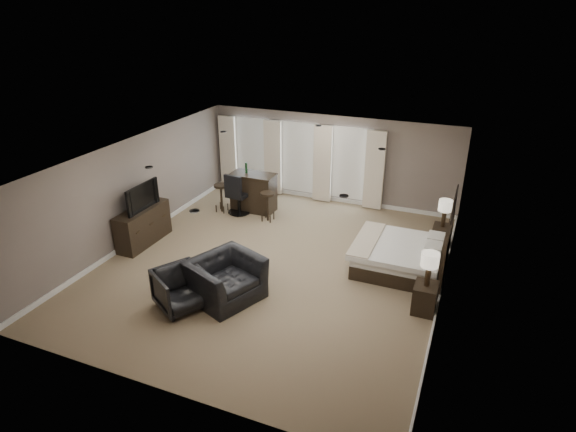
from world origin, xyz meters
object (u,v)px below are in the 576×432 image
at_px(desk_chair, 238,193).
at_px(bar_stool_right, 268,207).
at_px(dresser, 143,226).
at_px(bar_counter, 254,192).
at_px(nightstand_far, 441,237).
at_px(bed, 395,243).
at_px(bar_stool_left, 221,198).
at_px(armchair_near, 225,273).
at_px(tv, 140,206).
at_px(lamp_far, 444,213).
at_px(lamp_near, 429,269).
at_px(armchair_far, 180,287).
at_px(nightstand_near, 425,298).

bearing_deg(desk_chair, bar_stool_right, 175.97).
relative_size(dresser, bar_counter, 1.25).
relative_size(nightstand_far, dresser, 0.35).
distance_m(bed, bar_stool_left, 5.36).
distance_m(nightstand_far, dresser, 7.39).
relative_size(nightstand_far, armchair_near, 0.42).
height_order(bed, bar_stool_right, bed).
bearing_deg(bed, bar_stool_right, 161.30).
xyz_separation_m(tv, bar_stool_left, (0.84, 2.46, -0.59)).
bearing_deg(bar_stool_left, lamp_far, 1.21).
height_order(lamp_near, armchair_far, lamp_near).
xyz_separation_m(lamp_near, bar_counter, (-5.27, 3.22, -0.38)).
xyz_separation_m(bed, lamp_near, (0.89, -1.45, 0.32)).
relative_size(nightstand_far, desk_chair, 0.46).
height_order(nightstand_near, desk_chair, desk_chair).
bearing_deg(armchair_near, dresser, 88.52).
bearing_deg(dresser, nightstand_far, 20.48).
height_order(armchair_near, desk_chair, desk_chair).
bearing_deg(tv, armchair_far, -129.47).
bearing_deg(bar_counter, nightstand_near, -31.37).
height_order(nightstand_near, lamp_far, lamp_far).
xyz_separation_m(dresser, bar_stool_left, (0.84, 2.46, -0.05)).
xyz_separation_m(armchair_far, bar_stool_right, (-0.12, 4.40, -0.05)).
bearing_deg(armchair_far, bar_stool_right, 32.82).
bearing_deg(nightstand_near, desk_chair, 152.85).
xyz_separation_m(nightstand_near, nightstand_far, (0.00, 2.90, -0.01)).
xyz_separation_m(nightstand_far, dresser, (-6.92, -2.58, 0.18)).
height_order(nightstand_far, armchair_near, armchair_near).
height_order(bar_stool_left, bar_stool_right, bar_stool_right).
relative_size(lamp_near, lamp_far, 1.03).
distance_m(nightstand_far, tv, 7.42).
height_order(nightstand_far, lamp_near, lamp_near).
bearing_deg(armchair_near, lamp_far, -21.34).
bearing_deg(armchair_near, bar_stool_left, 53.10).
bearing_deg(tv, armchair_near, -114.01).
relative_size(dresser, bar_stool_right, 1.93).
height_order(lamp_near, bar_stool_left, lamp_near).
relative_size(lamp_near, desk_chair, 0.58).
bearing_deg(nightstand_far, bar_stool_right, -177.56).
distance_m(lamp_far, armchair_near, 5.51).
height_order(lamp_near, dresser, lamp_near).
bearing_deg(dresser, bar_counter, 60.41).
bearing_deg(lamp_far, tv, -159.52).
distance_m(tv, desk_chair, 2.91).
bearing_deg(nightstand_far, bar_stool_left, -178.79).
bearing_deg(armchair_near, nightstand_near, -51.83).
bearing_deg(dresser, tv, 0.00).
bearing_deg(lamp_near, nightstand_near, 0.00).
distance_m(nightstand_near, armchair_far, 4.79).
height_order(nightstand_far, dresser, dresser).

